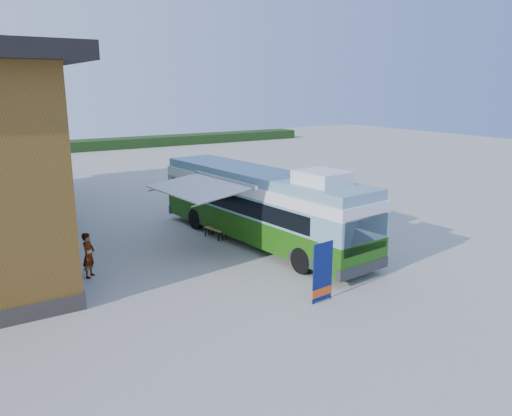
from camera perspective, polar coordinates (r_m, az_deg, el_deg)
ground at (r=18.06m, az=1.58°, el=-6.81°), size 100.00×100.00×0.00m
hedge at (r=55.20m, az=-13.64°, el=7.30°), size 40.00×3.00×1.00m
bus at (r=20.45m, az=0.50°, el=0.52°), size 3.53×11.49×3.47m
awning at (r=19.19m, az=-6.21°, el=2.21°), size 2.91×4.26×0.51m
banner at (r=15.23m, az=7.60°, el=-7.87°), size 0.81×0.24×1.86m
picnic_table at (r=21.61m, az=-3.84°, el=-1.91°), size 1.39×1.28×0.69m
person_a at (r=17.87m, az=-18.58°, el=-5.12°), size 0.65×0.68×1.56m
person_b at (r=27.77m, az=-8.19°, el=2.47°), size 1.07×1.17×1.95m
slurry_tanker at (r=25.62m, az=-23.18°, el=1.63°), size 2.99×6.72×2.52m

